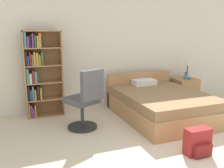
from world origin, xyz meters
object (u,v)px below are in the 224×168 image
Objects in this scene: table_lamp at (188,63)px; bookshelf at (39,72)px; water_bottle at (186,76)px; nightstand at (185,90)px; bed at (160,104)px; backpack_red at (198,142)px; office_chair at (85,101)px.

bookshelf is at bearing 178.04° from table_lamp.
table_lamp reaches higher than water_bottle.
table_lamp reaches higher than nightstand.
table_lamp is (0.04, -0.00, 0.65)m from nightstand.
bed is 4.21× the size of table_lamp.
table_lamp is 2.61× the size of water_bottle.
water_bottle is 2.65m from backpack_red.
table_lamp reaches higher than backpack_red.
bookshelf is 0.83× the size of bed.
office_chair is at bearing -163.94° from water_bottle.
table_lamp is at bearing -2.95° from nightstand.
bed reaches higher than nightstand.
backpack_red is (-1.56, -2.29, -0.75)m from table_lamp.
bookshelf reaches higher than table_lamp.
water_bottle reaches higher than nightstand.
office_chair is 2.92m from table_lamp.
bookshelf is 2.45m from bed.
water_bottle is at bearing -122.74° from nightstand.
bed is at bearing 3.95° from office_chair.
bookshelf is at bearing 158.08° from bed.
bookshelf is 3.51× the size of table_lamp.
water_bottle is at bearing -4.04° from bookshelf.
office_chair reaches higher than bed.
table_lamp is 2.87m from backpack_red.
water_bottle is (-0.12, -0.12, -0.29)m from table_lamp.
bookshelf is 3.41m from nightstand.
office_chair is 2.22× the size of table_lamp.
office_chair is at bearing 130.04° from backpack_red.
water_bottle is 0.49× the size of backpack_red.
water_bottle is at bearing 56.56° from backpack_red.
bookshelf is 4.50× the size of backpack_red.
table_lamp is 0.34m from water_bottle.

